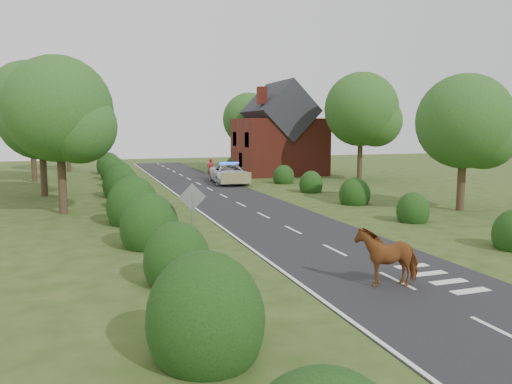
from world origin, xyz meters
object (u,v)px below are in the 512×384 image
object	(u,v)px
cow	(387,260)
police_van	(229,174)
road_sign	(192,206)
pedestrian_purple	(219,171)
pedestrian_red	(210,169)

from	to	relation	value
cow	police_van	world-z (taller)	police_van
road_sign	pedestrian_purple	xyz separation A→B (m)	(7.40, 24.45, -0.88)
pedestrian_red	cow	bearing A→B (deg)	70.33
police_van	pedestrian_purple	xyz separation A→B (m)	(-0.10, 2.98, -0.04)
police_van	pedestrian_purple	size ratio (longest dim) A/B	3.95
police_van	pedestrian_red	distance (m)	4.55
road_sign	cow	distance (m)	7.67
road_sign	pedestrian_purple	distance (m)	25.56
cow	pedestrian_purple	world-z (taller)	pedestrian_purple
road_sign	police_van	size ratio (longest dim) A/B	0.41
cow	pedestrian_red	distance (m)	32.18
pedestrian_purple	cow	bearing A→B (deg)	106.73
police_van	pedestrian_red	world-z (taller)	pedestrian_red
road_sign	police_van	world-z (taller)	road_sign
pedestrian_red	pedestrian_purple	size ratio (longest dim) A/B	1.17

